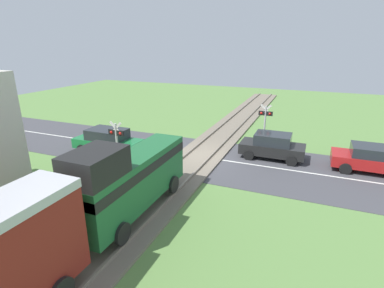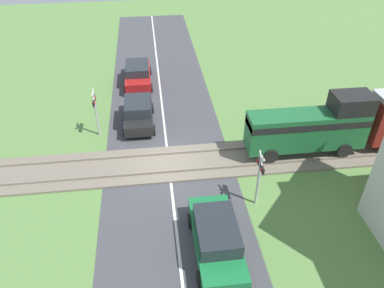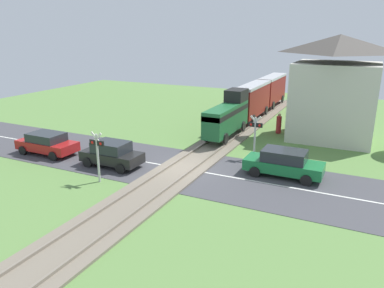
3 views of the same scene
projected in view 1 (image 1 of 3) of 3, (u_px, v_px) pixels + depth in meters
ground_plane at (200, 157)px, 17.95m from camera, size 60.00×60.00×0.00m
road_surface at (200, 157)px, 17.94m from camera, size 48.00×6.40×0.02m
track_bed at (200, 156)px, 17.92m from camera, size 2.80×48.00×0.24m
car_near_crossing at (272, 146)px, 17.51m from camera, size 3.67×1.79×1.51m
car_far_side at (108, 141)px, 18.41m from camera, size 4.25×1.84×1.52m
car_behind_queue at (374, 159)px, 15.64m from camera, size 4.05×1.87×1.42m
crossing_signal_west_approach at (265, 119)px, 19.44m from camera, size 0.90×0.18×2.77m
crossing_signal_east_approach at (117, 140)px, 15.30m from camera, size 0.90×0.18×2.77m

